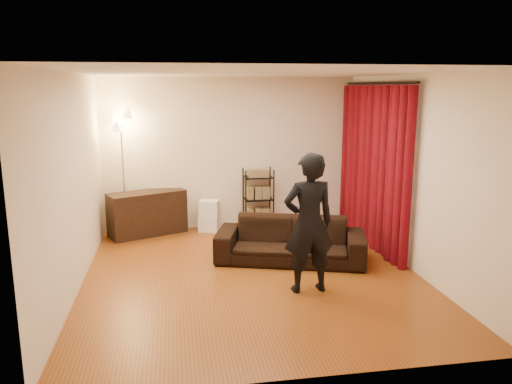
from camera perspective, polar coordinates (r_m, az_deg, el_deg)
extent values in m
plane|color=brown|center=(6.91, -0.41, -9.51)|extent=(5.00, 5.00, 0.00)
plane|color=white|center=(6.43, -0.45, 13.50)|extent=(5.00, 5.00, 0.00)
plane|color=#EEE0C4|center=(8.98, -2.96, 4.41)|extent=(5.00, 0.00, 5.00)
plane|color=#EEE0C4|center=(4.15, 5.04, -4.58)|extent=(5.00, 0.00, 5.00)
plane|color=#EEE0C4|center=(6.57, -20.19, 0.90)|extent=(0.00, 5.00, 5.00)
plane|color=#EEE0C4|center=(7.23, 17.47, 2.03)|extent=(0.00, 5.00, 5.00)
cylinder|color=black|center=(8.11, 13.75, 12.00)|extent=(0.04, 2.65, 0.04)
imported|color=black|center=(7.37, 3.97, -5.54)|extent=(2.31, 1.44, 0.63)
imported|color=black|center=(6.18, 6.03, -3.57)|extent=(0.67, 0.47, 1.76)
cube|color=black|center=(8.85, -12.31, -2.37)|extent=(1.38, 0.97, 0.76)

